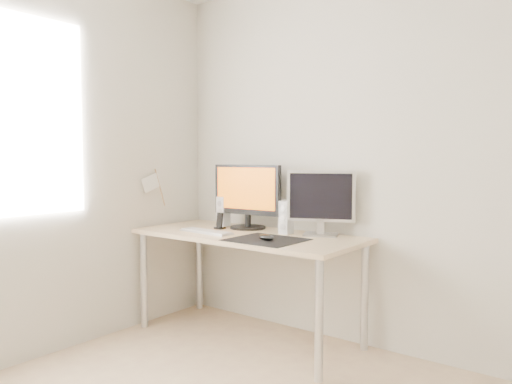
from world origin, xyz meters
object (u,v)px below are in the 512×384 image
Objects in this scene: desk at (247,245)px; speaker_left at (223,211)px; phone_dock at (220,224)px; second_monitor at (321,200)px; mouse at (266,237)px; keyboard at (206,232)px; main_monitor at (247,194)px; speaker_right at (286,217)px.

desk is 0.45m from speaker_left.
desk is at bearing -24.99° from speaker_left.
speaker_left reaches higher than phone_dock.
desk is at bearing -9.41° from phone_dock.
second_monitor is at bearing 25.84° from desk.
phone_dock is at bearing 159.29° from mouse.
mouse is 0.07× the size of desk.
phone_dock is (-0.05, 0.20, 0.03)m from keyboard.
speaker_left is at bearing 120.93° from phone_dock.
second_monitor reaches higher than desk.
desk is at bearing -51.40° from main_monitor.
main_monitor reaches higher than keyboard.
desk is 0.30m from keyboard.
keyboard is 0.20m from phone_dock.
phone_dock is at bearing -169.03° from speaker_right.
keyboard is (-0.11, -0.32, -0.25)m from main_monitor.
phone_dock is (-0.74, -0.17, -0.20)m from second_monitor.
keyboard is at bearing 177.38° from mouse.
speaker_left reaches higher than desk.
keyboard is (-0.47, -0.30, -0.11)m from speaker_right.
speaker_right is 0.56m from keyboard.
main_monitor is at bearing 175.72° from speaker_right.
speaker_left is 1.91× the size of phone_dock.
second_monitor is at bearing 3.24° from speaker_left.
speaker_left is at bearing 177.77° from speaker_right.
keyboard is at bearing -108.26° from main_monitor.
speaker_left is at bearing 155.01° from desk.
second_monitor reaches higher than mouse.
speaker_right reaches higher than mouse.
desk is 13.52× the size of phone_dock.
speaker_right is at bearing -163.18° from second_monitor.
mouse is 0.35m from desk.
speaker_left is (-0.23, -0.00, -0.14)m from main_monitor.
desk is at bearing 149.19° from mouse.
main_monitor is 0.39m from speaker_right.
second_monitor is (0.45, 0.22, 0.32)m from desk.
second_monitor reaches higher than phone_dock.
keyboard is (-0.70, -0.36, -0.23)m from second_monitor.
mouse reaches higher than desk.
desk is 0.33m from speaker_right.
phone_dock is (-0.58, 0.22, 0.01)m from mouse.
speaker_left is (-0.82, -0.05, -0.13)m from second_monitor.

